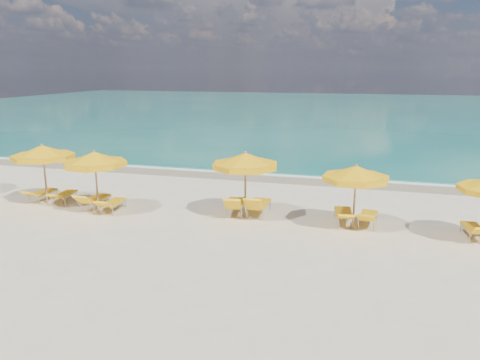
# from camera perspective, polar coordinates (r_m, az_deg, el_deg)

# --- Properties ---
(ground_plane) EXTENTS (120.00, 120.00, 0.00)m
(ground_plane) POSITION_cam_1_polar(r_m,az_deg,el_deg) (17.19, -1.35, -5.02)
(ground_plane) COLOR beige
(ocean) EXTENTS (120.00, 80.00, 0.30)m
(ocean) POSITION_cam_1_polar(r_m,az_deg,el_deg) (64.00, 11.43, 8.35)
(ocean) COLOR #12675A
(ocean) RESTS_ON ground
(wet_sand_band) EXTENTS (120.00, 2.60, 0.01)m
(wet_sand_band) POSITION_cam_1_polar(r_m,az_deg,el_deg) (24.10, 3.79, 0.38)
(wet_sand_band) COLOR tan
(wet_sand_band) RESTS_ON ground
(foam_line) EXTENTS (120.00, 1.20, 0.03)m
(foam_line) POSITION_cam_1_polar(r_m,az_deg,el_deg) (24.87, 4.17, 0.78)
(foam_line) COLOR white
(foam_line) RESTS_ON ground
(whitecap_near) EXTENTS (14.00, 0.36, 0.05)m
(whitecap_near) POSITION_cam_1_polar(r_m,az_deg,el_deg) (34.75, -2.64, 4.45)
(whitecap_near) COLOR white
(whitecap_near) RESTS_ON ground
(whitecap_far) EXTENTS (18.00, 0.30, 0.05)m
(whitecap_far) POSITION_cam_1_polar(r_m,az_deg,el_deg) (40.09, 20.17, 4.85)
(whitecap_far) COLOR white
(whitecap_far) RESTS_ON ground
(umbrella_1) EXTENTS (2.89, 2.89, 2.51)m
(umbrella_1) POSITION_cam_1_polar(r_m,az_deg,el_deg) (20.45, -22.92, 3.09)
(umbrella_1) COLOR #A57D52
(umbrella_1) RESTS_ON ground
(umbrella_2) EXTENTS (3.08, 3.08, 2.45)m
(umbrella_2) POSITION_cam_1_polar(r_m,az_deg,el_deg) (18.54, -17.28, 2.40)
(umbrella_2) COLOR #A57D52
(umbrella_2) RESTS_ON ground
(umbrella_3) EXTENTS (2.95, 2.95, 2.52)m
(umbrella_3) POSITION_cam_1_polar(r_m,az_deg,el_deg) (17.07, 0.66, 2.32)
(umbrella_3) COLOR #A57D52
(umbrella_3) RESTS_ON ground
(umbrella_4) EXTENTS (2.82, 2.82, 2.31)m
(umbrella_4) POSITION_cam_1_polar(r_m,az_deg,el_deg) (16.29, 13.95, 0.73)
(umbrella_4) COLOR #A57D52
(umbrella_4) RESTS_ON ground
(lounger_1_left) EXTENTS (0.61, 1.70, 0.64)m
(lounger_1_left) POSITION_cam_1_polar(r_m,az_deg,el_deg) (21.50, -22.93, -1.76)
(lounger_1_left) COLOR #A5A8AD
(lounger_1_left) RESTS_ON ground
(lounger_1_right) EXTENTS (0.79, 1.75, 0.62)m
(lounger_1_right) POSITION_cam_1_polar(r_m,az_deg,el_deg) (20.86, -20.56, -2.00)
(lounger_1_right) COLOR #A5A8AD
(lounger_1_right) RESTS_ON ground
(lounger_2_left) EXTENTS (0.65, 1.84, 0.81)m
(lounger_2_left) POSITION_cam_1_polar(r_m,az_deg,el_deg) (19.51, -17.22, -2.69)
(lounger_2_left) COLOR #A5A8AD
(lounger_2_left) RESTS_ON ground
(lounger_2_right) EXTENTS (0.62, 1.70, 0.68)m
(lounger_2_right) POSITION_cam_1_polar(r_m,az_deg,el_deg) (18.96, -15.22, -3.09)
(lounger_2_right) COLOR #A5A8AD
(lounger_2_right) RESTS_ON ground
(lounger_3_left) EXTENTS (0.96, 2.00, 0.92)m
(lounger_3_left) POSITION_cam_1_polar(r_m,az_deg,el_deg) (17.92, -0.59, -3.42)
(lounger_3_left) COLOR #A5A8AD
(lounger_3_left) RESTS_ON ground
(lounger_3_right) EXTENTS (0.70, 1.94, 0.96)m
(lounger_3_right) POSITION_cam_1_polar(r_m,az_deg,el_deg) (17.81, 2.28, -3.52)
(lounger_3_right) COLOR #A5A8AD
(lounger_3_right) RESTS_ON ground
(lounger_4_left) EXTENTS (0.84, 1.92, 0.68)m
(lounger_4_left) POSITION_cam_1_polar(r_m,az_deg,el_deg) (17.32, 12.50, -4.45)
(lounger_4_left) COLOR #A5A8AD
(lounger_4_left) RESTS_ON ground
(lounger_4_right) EXTENTS (0.73, 1.77, 0.72)m
(lounger_4_right) POSITION_cam_1_polar(r_m,az_deg,el_deg) (17.27, 15.32, -4.70)
(lounger_4_right) COLOR #A5A8AD
(lounger_4_right) RESTS_ON ground
(lounger_5_left) EXTENTS (0.69, 1.66, 0.69)m
(lounger_5_left) POSITION_cam_1_polar(r_m,az_deg,el_deg) (17.26, 26.56, -5.73)
(lounger_5_left) COLOR #A5A8AD
(lounger_5_left) RESTS_ON ground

